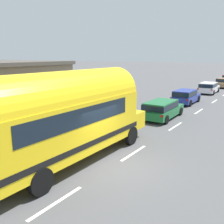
# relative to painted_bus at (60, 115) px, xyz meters

# --- Properties ---
(ground_plane) EXTENTS (300.00, 300.00, 0.00)m
(ground_plane) POSITION_rel_painted_bus_xyz_m (1.96, 1.23, -2.30)
(ground_plane) COLOR #4C4C4F
(lane_markings) EXTENTS (4.03, 80.00, 0.01)m
(lane_markings) POSITION_rel_painted_bus_xyz_m (-0.79, 14.32, -2.30)
(lane_markings) COLOR silver
(lane_markings) RESTS_ON ground
(painted_bus) EXTENTS (2.65, 10.76, 4.12)m
(painted_bus) POSITION_rel_painted_bus_xyz_m (0.00, 0.00, 0.00)
(painted_bus) COLOR yellow
(painted_bus) RESTS_ON ground
(car_lead) EXTENTS (2.09, 4.69, 1.37)m
(car_lead) POSITION_rel_painted_bus_xyz_m (0.26, 10.38, -1.52)
(car_lead) COLOR #196633
(car_lead) RESTS_ON ground
(car_second) EXTENTS (1.96, 4.31, 1.37)m
(car_second) POSITION_rel_painted_bus_xyz_m (-0.21, 17.41, -1.52)
(car_second) COLOR navy
(car_second) RESTS_ON ground
(car_third) EXTENTS (2.04, 4.39, 1.37)m
(car_third) POSITION_rel_painted_bus_xyz_m (-0.05, 25.86, -1.52)
(car_third) COLOR white
(car_third) RESTS_ON ground
(car_fourth) EXTENTS (2.03, 4.47, 1.37)m
(car_fourth) POSITION_rel_painted_bus_xyz_m (0.25, 33.33, -1.57)
(car_fourth) COLOR olive
(car_fourth) RESTS_ON ground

